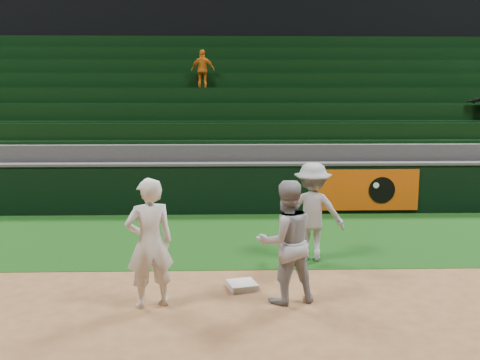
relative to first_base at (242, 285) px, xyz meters
name	(u,v)px	position (x,y,z in m)	size (l,w,h in m)	color
ground	(252,290)	(0.14, -0.09, -0.05)	(70.00, 70.00, 0.00)	brown
foul_grass	(244,237)	(0.14, 2.91, -0.04)	(36.00, 4.20, 0.01)	#0D330C
upper_deck	(233,24)	(0.14, 17.36, 5.95)	(40.00, 12.00, 12.00)	black
first_base	(242,285)	(0.00, 0.00, 0.00)	(0.40, 0.40, 0.09)	silver
first_baseman	(150,243)	(-1.28, -0.64, 0.86)	(0.66, 0.43, 1.80)	silver
baserunner	(286,242)	(0.59, -0.52, 0.83)	(0.85, 0.66, 1.74)	#9799A0
base_coach	(312,212)	(1.27, 1.37, 0.82)	(1.11, 0.64, 1.72)	#9698A2
field_wall	(242,188)	(0.17, 5.11, 0.59)	(36.00, 0.45, 1.25)	black
stadium_seating	(238,133)	(0.14, 8.88, 1.65)	(36.00, 5.95, 4.85)	#353537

